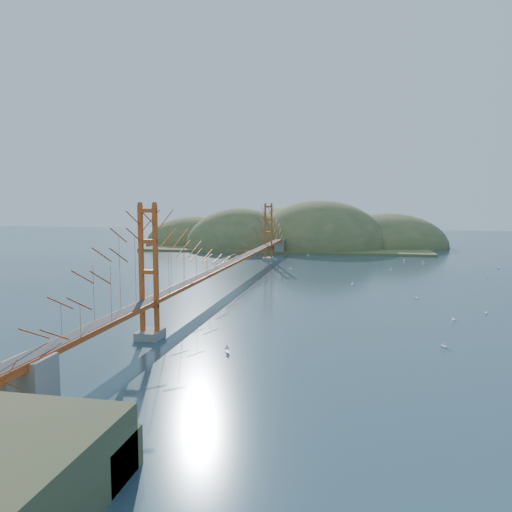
% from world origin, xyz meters
% --- Properties ---
extents(ground, '(320.00, 320.00, 0.00)m').
position_xyz_m(ground, '(0.00, 0.00, 0.00)').
color(ground, '#294252').
rests_on(ground, ground).
extents(bridge, '(2.20, 94.40, 12.00)m').
position_xyz_m(bridge, '(0.00, 0.18, 7.01)').
color(bridge, gray).
rests_on(bridge, ground).
extents(promontory, '(9.00, 6.00, 0.24)m').
position_xyz_m(promontory, '(0.00, -48.50, 0.12)').
color(promontory, '#59544C').
rests_on(promontory, ground).
extents(fort, '(3.70, 2.30, 1.75)m').
position_xyz_m(fort, '(0.40, -47.80, 0.67)').
color(fort, maroon).
rests_on(fort, ground).
extents(far_headlands, '(84.00, 58.00, 25.00)m').
position_xyz_m(far_headlands, '(2.21, 68.52, 0.00)').
color(far_headlands, olive).
rests_on(far_headlands, ground).
extents(sailboat_14, '(0.65, 0.65, 0.69)m').
position_xyz_m(sailboat_14, '(16.96, 2.17, 0.15)').
color(sailboat_14, white).
rests_on(sailboat_14, ground).
extents(sailboat_1, '(0.62, 0.63, 0.71)m').
position_xyz_m(sailboat_1, '(24.77, -6.53, 0.15)').
color(sailboat_1, white).
rests_on(sailboat_1, ground).
extents(sailboat_15, '(0.50, 0.58, 0.66)m').
position_xyz_m(sailboat_15, '(27.13, 34.85, 0.15)').
color(sailboat_15, white).
rests_on(sailboat_15, ground).
extents(sailboat_4, '(0.55, 0.55, 0.58)m').
position_xyz_m(sailboat_4, '(38.03, 14.49, 0.14)').
color(sailboat_4, white).
rests_on(sailboat_4, ground).
extents(sailboat_12, '(0.61, 0.54, 0.69)m').
position_xyz_m(sailboat_12, '(6.94, 42.00, 0.15)').
color(sailboat_12, white).
rests_on(sailboat_12, ground).
extents(sailboat_6, '(0.66, 0.66, 0.73)m').
position_xyz_m(sailboat_6, '(24.39, -27.83, 0.16)').
color(sailboat_6, white).
rests_on(sailboat_6, ground).
extents(sailboat_17, '(0.58, 0.57, 0.65)m').
position_xyz_m(sailboat_17, '(42.64, 26.09, 0.15)').
color(sailboat_17, white).
rests_on(sailboat_17, ground).
extents(sailboat_8, '(0.62, 0.62, 0.66)m').
position_xyz_m(sailboat_8, '(30.46, 32.27, 0.15)').
color(sailboat_8, white).
rests_on(sailboat_8, ground).
extents(sailboat_16, '(0.61, 0.61, 0.68)m').
position_xyz_m(sailboat_16, '(23.46, 20.09, 0.15)').
color(sailboat_16, white).
rests_on(sailboat_16, ground).
extents(sailboat_3, '(0.55, 0.52, 0.62)m').
position_xyz_m(sailboat_3, '(6.00, 18.19, 0.14)').
color(sailboat_3, white).
rests_on(sailboat_3, ground).
extents(sailboat_5, '(0.52, 0.58, 0.66)m').
position_xyz_m(sailboat_5, '(30.96, -13.83, 0.15)').
color(sailboat_5, white).
rests_on(sailboat_5, ground).
extents(sailboat_0, '(0.57, 0.64, 0.73)m').
position_xyz_m(sailboat_0, '(26.98, -17.77, 0.16)').
color(sailboat_0, white).
rests_on(sailboat_0, ground).
extents(sailboat_10, '(0.68, 0.68, 0.75)m').
position_xyz_m(sailboat_10, '(7.56, -32.77, 0.16)').
color(sailboat_10, white).
rests_on(sailboat_10, ground).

